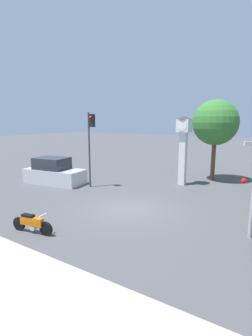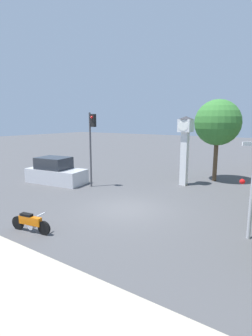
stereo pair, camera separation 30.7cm
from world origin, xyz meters
name	(u,v)px [view 2 (the right image)]	position (x,y,z in m)	size (l,w,h in m)	color
ground_plane	(127,209)	(0.00, 0.00, 0.00)	(120.00, 120.00, 0.00)	#4C4C4F
motorcycle	(30,222)	(-1.64, -4.35, 0.40)	(1.86, 0.53, 0.83)	black
clock_tower	(185,140)	(0.43, 6.26, 3.03)	(0.99, 0.99, 4.61)	white
traffic_light	(92,137)	(-4.32, 2.39, 3.29)	(0.50, 0.35, 4.83)	#47474C
street_tree	(218,123)	(1.81, 8.73, 4.16)	(3.21, 3.21, 5.78)	brown
parked_car	(56,172)	(-7.23, 1.81, 0.75)	(4.41, 2.35, 1.80)	silver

